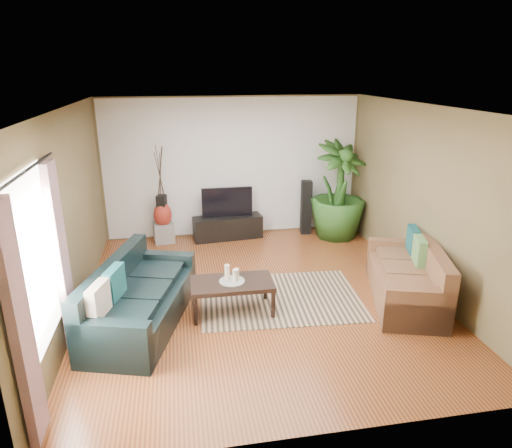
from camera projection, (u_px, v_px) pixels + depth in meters
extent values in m
plane|color=brown|center=(258.00, 296.00, 6.73)|extent=(5.50, 5.50, 0.00)
plane|color=white|center=(259.00, 108.00, 5.85)|extent=(5.50, 5.50, 0.00)
plane|color=brown|center=(233.00, 168.00, 8.85)|extent=(5.00, 0.00, 5.00)
plane|color=brown|center=(319.00, 304.00, 3.73)|extent=(5.00, 0.00, 5.00)
plane|color=brown|center=(68.00, 218.00, 5.88)|extent=(0.00, 5.50, 5.50)
plane|color=brown|center=(425.00, 199.00, 6.70)|extent=(0.00, 5.50, 5.50)
plane|color=white|center=(233.00, 168.00, 8.84)|extent=(4.90, 0.00, 4.90)
plane|color=white|center=(35.00, 264.00, 4.37)|extent=(0.00, 1.80, 1.80)
cube|color=gray|center=(21.00, 328.00, 3.76)|extent=(0.08, 0.35, 2.20)
cube|color=gray|center=(61.00, 257.00, 5.16)|extent=(0.08, 0.35, 2.20)
cylinder|color=black|center=(25.00, 172.00, 4.09)|extent=(0.03, 1.90, 0.03)
cube|color=black|center=(141.00, 294.00, 5.86)|extent=(1.48, 2.30, 0.85)
cube|color=brown|center=(406.00, 273.00, 6.48)|extent=(1.36, 2.06, 0.85)
cube|color=tan|center=(280.00, 298.00, 6.65)|extent=(2.39, 1.77, 0.01)
cube|color=black|center=(232.00, 297.00, 6.22)|extent=(1.12, 0.62, 0.45)
cylinder|color=#999993|center=(232.00, 281.00, 6.14)|extent=(0.34, 0.34, 0.02)
cylinder|color=beige|center=(227.00, 272.00, 6.12)|extent=(0.07, 0.07, 0.22)
cylinder|color=beige|center=(235.00, 276.00, 6.08)|extent=(0.07, 0.07, 0.17)
cylinder|color=beige|center=(236.00, 274.00, 6.19)|extent=(0.07, 0.07, 0.14)
cube|color=black|center=(228.00, 227.00, 8.94)|extent=(1.36, 0.53, 0.44)
cube|color=black|center=(227.00, 202.00, 8.79)|extent=(0.98, 0.05, 0.58)
cube|color=black|center=(163.00, 219.00, 8.68)|extent=(0.21, 0.22, 0.93)
cube|color=black|center=(306.00, 207.00, 9.12)|extent=(0.22, 0.24, 1.08)
imported|color=#25521B|center=(338.00, 191.00, 8.78)|extent=(1.42, 1.42, 1.89)
cylinder|color=black|center=(336.00, 230.00, 9.05)|extent=(0.35, 0.35, 0.27)
cube|color=gray|center=(164.00, 232.00, 8.77)|extent=(0.42, 0.42, 0.37)
ellipsoid|color=maroon|center=(163.00, 215.00, 8.65)|extent=(0.34, 0.34, 0.48)
cube|color=brown|center=(132.00, 271.00, 6.97)|extent=(0.58, 0.58, 0.49)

